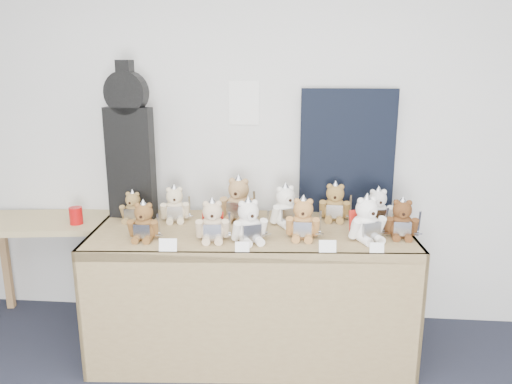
# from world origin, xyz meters

# --- Properties ---
(room_shell) EXTENTS (6.00, 6.00, 6.00)m
(room_shell) POSITION_xyz_m (0.06, 2.49, 1.58)
(room_shell) COLOR white
(room_shell) RESTS_ON floor
(display_table) EXTENTS (2.04, 0.97, 0.83)m
(display_table) POSITION_xyz_m (0.17, 1.92, 0.65)
(display_table) COLOR brown
(display_table) RESTS_ON floor
(side_table) EXTENTS (1.00, 0.65, 0.78)m
(side_table) POSITION_xyz_m (-1.31, 2.22, 0.65)
(side_table) COLOR #977E51
(side_table) RESTS_ON floor
(guitar_case) EXTENTS (0.32, 0.13, 1.04)m
(guitar_case) POSITION_xyz_m (-0.67, 2.19, 1.34)
(guitar_case) COLOR black
(guitar_case) RESTS_ON display_table
(navy_board) EXTENTS (0.64, 0.02, 0.86)m
(navy_board) POSITION_xyz_m (0.77, 2.42, 1.26)
(navy_board) COLOR black
(navy_board) RESTS_ON display_table
(red_cup) EXTENTS (0.09, 0.09, 0.12)m
(red_cup) POSITION_xyz_m (-1.06, 2.15, 0.84)
(red_cup) COLOR #AA0B0C
(red_cup) RESTS_ON side_table
(teddy_front_far_left) EXTENTS (0.21, 0.17, 0.26)m
(teddy_front_far_left) POSITION_xyz_m (-0.46, 1.76, 0.93)
(teddy_front_far_left) COLOR brown
(teddy_front_far_left) RESTS_ON display_table
(teddy_front_left) EXTENTS (0.23, 0.20, 0.27)m
(teddy_front_left) POSITION_xyz_m (-0.05, 1.78, 0.94)
(teddy_front_left) COLOR tan
(teddy_front_left) RESTS_ON display_table
(teddy_front_centre) EXTENTS (0.24, 0.23, 0.29)m
(teddy_front_centre) POSITION_xyz_m (0.17, 1.77, 0.94)
(teddy_front_centre) COLOR silver
(teddy_front_centre) RESTS_ON display_table
(teddy_front_right) EXTENTS (0.23, 0.18, 0.28)m
(teddy_front_right) POSITION_xyz_m (0.48, 1.87, 0.94)
(teddy_front_right) COLOR #A3703D
(teddy_front_right) RESTS_ON display_table
(teddy_front_far_right) EXTENTS (0.25, 0.24, 0.30)m
(teddy_front_far_right) POSITION_xyz_m (0.85, 1.87, 0.95)
(teddy_front_far_right) COLOR white
(teddy_front_far_right) RESTS_ON display_table
(teddy_front_end) EXTENTS (0.22, 0.18, 0.27)m
(teddy_front_end) POSITION_xyz_m (1.07, 1.94, 0.93)
(teddy_front_end) COLOR #56341D
(teddy_front_end) RESTS_ON display_table
(teddy_back_left) EXTENTS (0.22, 0.19, 0.26)m
(teddy_back_left) POSITION_xyz_m (-0.36, 2.13, 0.93)
(teddy_back_left) COLOR beige
(teddy_back_left) RESTS_ON display_table
(teddy_back_centre_left) EXTENTS (0.27, 0.23, 0.33)m
(teddy_back_centre_left) POSITION_xyz_m (0.05, 2.19, 0.96)
(teddy_back_centre_left) COLOR #A67F53
(teddy_back_centre_left) RESTS_ON display_table
(teddy_back_centre_right) EXTENTS (0.24, 0.24, 0.29)m
(teddy_back_centre_right) POSITION_xyz_m (0.37, 2.12, 0.94)
(teddy_back_centre_right) COLOR silver
(teddy_back_centre_right) RESTS_ON display_table
(teddy_back_right) EXTENTS (0.23, 0.19, 0.28)m
(teddy_back_right) POSITION_xyz_m (0.69, 2.25, 0.94)
(teddy_back_right) COLOR olive
(teddy_back_right) RESTS_ON display_table
(teddy_back_end) EXTENTS (0.22, 0.19, 0.27)m
(teddy_back_end) POSITION_xyz_m (0.96, 2.18, 0.93)
(teddy_back_end) COLOR silver
(teddy_back_end) RESTS_ON display_table
(teddy_back_far_left) EXTENTS (0.19, 0.16, 0.23)m
(teddy_back_far_left) POSITION_xyz_m (-0.64, 2.10, 0.92)
(teddy_back_far_left) COLOR olive
(teddy_back_far_left) RESTS_ON display_table
(entry_card_a) EXTENTS (0.10, 0.03, 0.07)m
(entry_card_a) POSITION_xyz_m (-0.26, 1.57, 0.87)
(entry_card_a) COLOR white
(entry_card_a) RESTS_ON display_table
(entry_card_b) EXTENTS (0.08, 0.02, 0.06)m
(entry_card_b) POSITION_xyz_m (0.15, 1.60, 0.86)
(entry_card_b) COLOR white
(entry_card_b) RESTS_ON display_table
(entry_card_c) EXTENTS (0.10, 0.03, 0.07)m
(entry_card_c) POSITION_xyz_m (0.62, 1.64, 0.86)
(entry_card_c) COLOR white
(entry_card_c) RESTS_ON display_table
(entry_card_d) EXTENTS (0.08, 0.02, 0.06)m
(entry_card_d) POSITION_xyz_m (0.89, 1.66, 0.86)
(entry_card_d) COLOR white
(entry_card_d) RESTS_ON display_table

